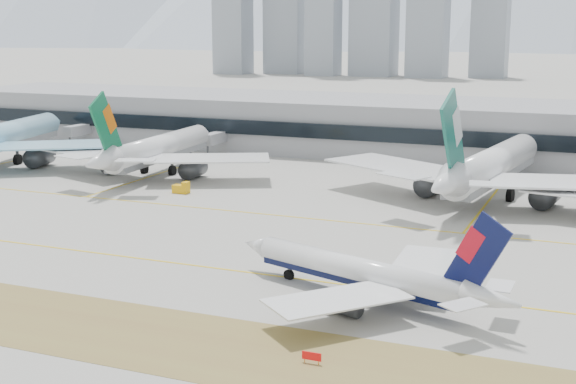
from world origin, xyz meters
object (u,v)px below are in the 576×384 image
at_px(widebody_eva, 156,151).
at_px(widebody_cathay, 489,168).
at_px(terminal, 387,126).
at_px(taxiing_airliner, 367,274).

height_order(widebody_eva, widebody_cathay, widebody_cathay).
distance_m(widebody_eva, widebody_cathay, 79.59).
distance_m(widebody_eva, terminal, 70.85).
bearing_deg(widebody_cathay, taxiing_airliner, -176.84).
bearing_deg(terminal, widebody_cathay, -55.95).
xyz_separation_m(taxiing_airliner, terminal, (-32.18, 124.86, 3.92)).
bearing_deg(taxiing_airliner, widebody_cathay, -75.36).
height_order(taxiing_airliner, widebody_eva, widebody_eva).
distance_m(taxiing_airliner, widebody_eva, 100.93).
xyz_separation_m(taxiing_airliner, widebody_cathay, (5.08, 69.72, 3.17)).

